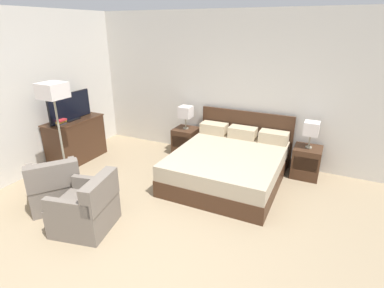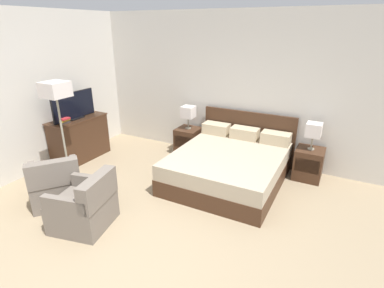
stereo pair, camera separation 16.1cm
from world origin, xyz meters
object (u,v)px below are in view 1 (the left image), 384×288
(book_blue_cover, at_px, (59,121))
(armchair_companion, at_px, (87,209))
(book_small_top, at_px, (58,120))
(bed, at_px, (229,164))
(dresser, at_px, (76,139))
(nightstand_right, at_px, (306,162))
(book_red_cover, at_px, (59,123))
(floor_lamp, at_px, (54,98))
(tv, at_px, (70,107))
(armchair_by_window, at_px, (55,187))
(nightstand_left, at_px, (186,141))
(table_lamp_right, at_px, (311,129))
(table_lamp_left, at_px, (186,112))

(book_blue_cover, bearing_deg, armchair_companion, -35.16)
(book_small_top, bearing_deg, bed, 15.69)
(bed, bearing_deg, dresser, -170.15)
(nightstand_right, height_order, book_small_top, book_small_top)
(book_red_cover, bearing_deg, floor_lamp, -40.47)
(tv, bearing_deg, book_blue_cover, -93.01)
(book_red_cover, relative_size, armchair_by_window, 0.23)
(nightstand_left, xyz_separation_m, nightstand_right, (2.35, 0.00, 0.00))
(bed, relative_size, armchair_companion, 2.45)
(dresser, bearing_deg, book_small_top, -91.44)
(bed, distance_m, floor_lamp, 3.00)
(nightstand_left, height_order, armchair_by_window, armchair_by_window)
(book_red_cover, distance_m, book_blue_cover, 0.03)
(table_lamp_right, bearing_deg, tv, -163.25)
(nightstand_right, height_order, tv, tv)
(nightstand_left, bearing_deg, nightstand_right, 0.00)
(table_lamp_right, bearing_deg, armchair_by_window, -141.56)
(nightstand_left, bearing_deg, book_small_top, -139.40)
(bed, height_order, nightstand_left, bed)
(nightstand_left, bearing_deg, book_blue_cover, -139.47)
(armchair_by_window, bearing_deg, armchair_companion, -15.08)
(nightstand_left, relative_size, tv, 0.57)
(nightstand_right, relative_size, armchair_companion, 0.66)
(table_lamp_left, distance_m, armchair_by_window, 2.75)
(bed, relative_size, book_small_top, 7.93)
(dresser, bearing_deg, armchair_by_window, -55.41)
(table_lamp_left, height_order, book_blue_cover, table_lamp_left)
(nightstand_right, height_order, floor_lamp, floor_lamp)
(table_lamp_left, xyz_separation_m, table_lamp_right, (2.35, 0.00, 0.00))
(dresser, distance_m, armchair_companion, 2.34)
(dresser, xyz_separation_m, book_small_top, (-0.01, -0.32, 0.49))
(floor_lamp, bearing_deg, table_lamp_right, 28.29)
(nightstand_left, relative_size, book_small_top, 2.13)
(bed, height_order, tv, tv)
(book_red_cover, bearing_deg, armchair_by_window, -47.56)
(table_lamp_right, relative_size, book_small_top, 1.82)
(dresser, bearing_deg, table_lamp_right, 16.36)
(book_red_cover, xyz_separation_m, book_blue_cover, (-0.00, 0.00, 0.03))
(nightstand_right, relative_size, book_red_cover, 2.41)
(book_small_top, bearing_deg, armchair_companion, -35.23)
(table_lamp_left, relative_size, armchair_by_window, 0.48)
(nightstand_right, relative_size, book_blue_cover, 2.76)
(table_lamp_right, xyz_separation_m, book_small_top, (-4.14, -1.53, 0.03))
(dresser, relative_size, tv, 1.18)
(book_blue_cover, distance_m, armchair_companion, 2.23)
(armchair_by_window, bearing_deg, tv, 125.11)
(nightstand_right, bearing_deg, tv, -163.27)
(table_lamp_left, bearing_deg, armchair_by_window, -108.59)
(dresser, relative_size, book_red_cover, 4.99)
(book_blue_cover, height_order, armchair_companion, book_blue_cover)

